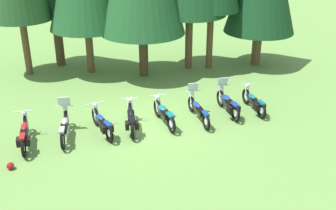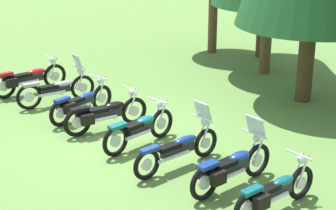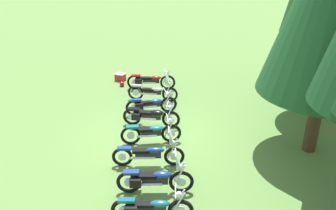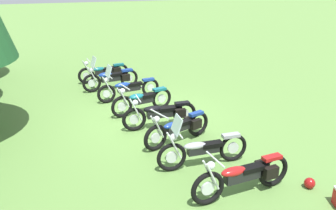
% 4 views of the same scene
% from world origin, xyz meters
% --- Properties ---
extents(ground_plane, '(80.00, 80.00, 0.00)m').
position_xyz_m(ground_plane, '(0.00, 0.00, 0.00)').
color(ground_plane, '#608C42').
extents(motorcycle_0, '(0.76, 2.38, 1.03)m').
position_xyz_m(motorcycle_0, '(-4.49, -1.06, 0.46)').
color(motorcycle_0, black).
rests_on(motorcycle_0, ground_plane).
extents(motorcycle_1, '(0.68, 2.32, 1.37)m').
position_xyz_m(motorcycle_1, '(-3.15, -0.63, 0.46)').
color(motorcycle_1, black).
rests_on(motorcycle_1, ground_plane).
extents(motorcycle_2, '(1.04, 2.08, 1.01)m').
position_xyz_m(motorcycle_2, '(-1.79, -0.48, 0.44)').
color(motorcycle_2, black).
rests_on(motorcycle_2, ground_plane).
extents(motorcycle_3, '(0.63, 2.28, 1.01)m').
position_xyz_m(motorcycle_3, '(-0.71, -0.26, 0.46)').
color(motorcycle_3, black).
rests_on(motorcycle_3, ground_plane).
extents(motorcycle_4, '(0.83, 2.14, 1.02)m').
position_xyz_m(motorcycle_4, '(0.57, 0.06, 0.45)').
color(motorcycle_4, black).
rests_on(motorcycle_4, ground_plane).
extents(motorcycle_5, '(0.71, 2.33, 1.35)m').
position_xyz_m(motorcycle_5, '(1.95, 0.29, 0.45)').
color(motorcycle_5, black).
rests_on(motorcycle_5, ground_plane).
extents(motorcycle_6, '(0.80, 2.21, 1.37)m').
position_xyz_m(motorcycle_6, '(3.26, 0.71, 0.47)').
color(motorcycle_6, black).
rests_on(motorcycle_6, ground_plane).
extents(motorcycle_7, '(0.71, 2.14, 0.99)m').
position_xyz_m(motorcycle_7, '(4.40, 0.84, 0.42)').
color(motorcycle_7, black).
rests_on(motorcycle_7, ground_plane).
extents(dropped_helmet, '(0.24, 0.24, 0.24)m').
position_xyz_m(dropped_helmet, '(-4.67, -2.58, 0.12)').
color(dropped_helmet, maroon).
rests_on(dropped_helmet, ground_plane).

